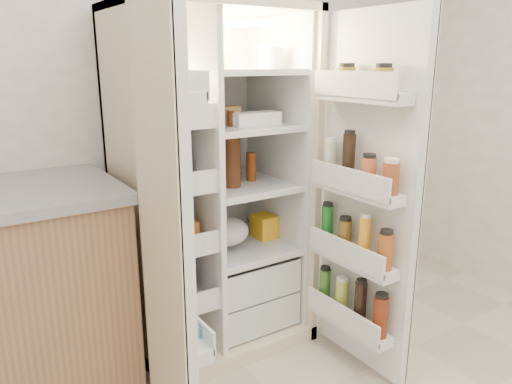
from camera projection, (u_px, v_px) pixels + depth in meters
wall_back at (174, 94)px, 2.76m from camera, size 4.00×0.02×2.70m
refrigerator at (211, 209)px, 2.66m from camera, size 0.92×0.70×1.80m
freezer_door at (166, 233)px, 1.86m from camera, size 0.15×0.40×1.72m
fridge_door at (366, 203)px, 2.31m from camera, size 0.17×0.58×1.72m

